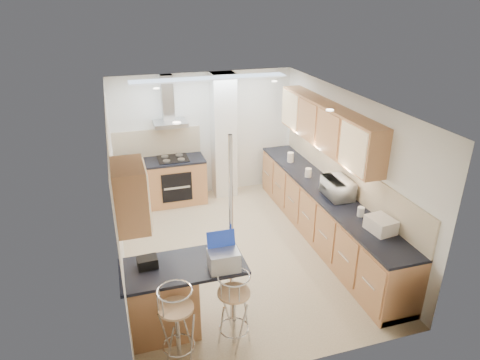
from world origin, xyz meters
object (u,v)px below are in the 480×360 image
object	(u,v)px
bread_bin	(381,225)
microwave	(338,188)
laptop	(224,260)
bar_stool_end	(234,310)
bar_stool_near	(177,326)

from	to	relation	value
bread_bin	microwave	bearing A→B (deg)	85.13
microwave	laptop	world-z (taller)	microwave
laptop	microwave	bearing A→B (deg)	32.57
microwave	bread_bin	distance (m)	1.11
bar_stool_end	bar_stool_near	bearing A→B (deg)	129.09
bar_stool_near	bread_bin	bearing A→B (deg)	6.69
laptop	bread_bin	bearing A→B (deg)	7.32
bar_stool_near	bread_bin	size ratio (longest dim) A/B	2.71
bar_stool_end	bread_bin	distance (m)	2.31
microwave	bar_stool_near	distance (m)	3.34
microwave	bar_stool_end	world-z (taller)	microwave
microwave	bread_bin	xyz separation A→B (m)	(0.04, -1.11, -0.05)
bar_stool_near	bread_bin	world-z (taller)	bread_bin
laptop	bar_stool_near	xyz separation A→B (m)	(-0.62, -0.30, -0.55)
bar_stool_near	bar_stool_end	xyz separation A→B (m)	(0.68, 0.08, -0.01)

